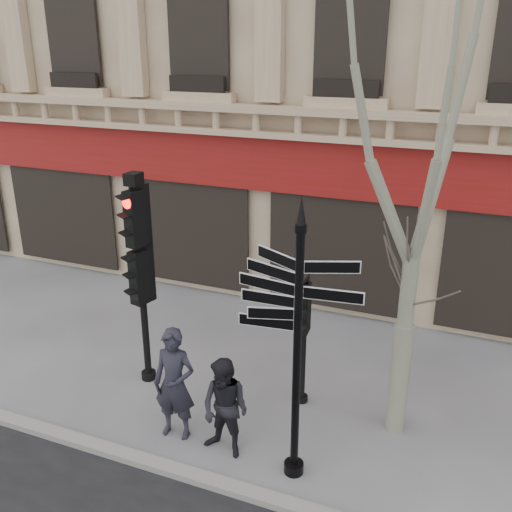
% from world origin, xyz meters
% --- Properties ---
extents(ground, '(80.00, 80.00, 0.00)m').
position_xyz_m(ground, '(0.00, 0.00, 0.00)').
color(ground, '#59595E').
rests_on(ground, ground).
extents(kerb, '(80.00, 0.25, 0.12)m').
position_xyz_m(kerb, '(0.00, -1.40, 0.06)').
color(kerb, gray).
rests_on(kerb, ground).
extents(fingerpost, '(1.96, 1.96, 4.43)m').
position_xyz_m(fingerpost, '(0.80, -0.66, 2.98)').
color(fingerpost, black).
rests_on(fingerpost, ground).
extents(traffic_signal_main, '(0.52, 0.42, 4.15)m').
position_xyz_m(traffic_signal_main, '(-2.70, 0.74, 2.62)').
color(traffic_signal_main, black).
rests_on(traffic_signal_main, ground).
extents(traffic_signal_secondary, '(0.42, 0.32, 2.39)m').
position_xyz_m(traffic_signal_secondary, '(0.34, 1.16, 1.67)').
color(traffic_signal_secondary, black).
rests_on(traffic_signal_secondary, ground).
extents(plane_tree, '(2.91, 2.91, 7.74)m').
position_xyz_m(plane_tree, '(2.07, 1.02, 5.43)').
color(plane_tree, gray).
rests_on(plane_tree, ground).
extents(pedestrian_a, '(0.76, 0.54, 1.98)m').
position_xyz_m(pedestrian_a, '(-1.33, -0.54, 0.99)').
color(pedestrian_a, black).
rests_on(pedestrian_a, ground).
extents(pedestrian_b, '(0.92, 0.77, 1.71)m').
position_xyz_m(pedestrian_b, '(-0.36, -0.66, 0.85)').
color(pedestrian_b, black).
rests_on(pedestrian_b, ground).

